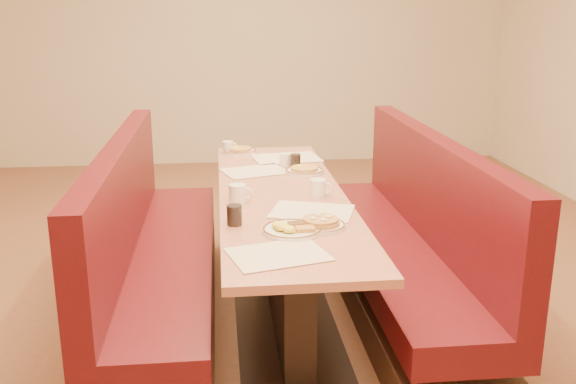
{
  "coord_description": "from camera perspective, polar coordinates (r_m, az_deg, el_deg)",
  "views": [
    {
      "loc": [
        -0.34,
        -3.46,
        1.75
      ],
      "look_at": [
        0.0,
        -0.33,
        0.85
      ],
      "focal_mm": 40.0,
      "sensor_mm": 36.0,
      "label": 1
    }
  ],
  "objects": [
    {
      "name": "coffee_mug_c",
      "position": [
        4.25,
        -0.24,
        2.91
      ],
      "size": [
        0.1,
        0.07,
        0.08
      ],
      "rotation": [
        0.0,
        0.0,
        -0.09
      ],
      "color": "white",
      "rests_on": "diner_table"
    },
    {
      "name": "booth_right",
      "position": [
        3.88,
        10.32,
        -5.29
      ],
      "size": [
        0.55,
        2.5,
        1.05
      ],
      "color": "#4C3326",
      "rests_on": "ground"
    },
    {
      "name": "soda_tumbler_near",
      "position": [
        3.08,
        -4.78,
        -2.07
      ],
      "size": [
        0.07,
        0.07,
        0.1
      ],
      "color": "black",
      "rests_on": "diner_table"
    },
    {
      "name": "booth_left",
      "position": [
        3.75,
        -11.83,
        -6.14
      ],
      "size": [
        0.55,
        2.5,
        1.05
      ],
      "color": "#4C3326",
      "rests_on": "ground"
    },
    {
      "name": "placemat_far_right",
      "position": [
        4.46,
        -0.14,
        3.05
      ],
      "size": [
        0.49,
        0.39,
        0.0
      ],
      "primitive_type": "cube",
      "rotation": [
        0.0,
        0.0,
        0.14
      ],
      "color": "#FFF5C7",
      "rests_on": "diner_table"
    },
    {
      "name": "extra_plate_mid",
      "position": [
        4.06,
        1.45,
        1.95
      ],
      "size": [
        0.25,
        0.25,
        0.05
      ],
      "rotation": [
        0.0,
        0.0,
        0.43
      ],
      "color": "white",
      "rests_on": "diner_table"
    },
    {
      "name": "ground",
      "position": [
        3.89,
        -0.54,
        -10.76
      ],
      "size": [
        8.0,
        8.0,
        0.0
      ],
      "primitive_type": "plane",
      "color": "#9E6647",
      "rests_on": "ground"
    },
    {
      "name": "pancake_plate",
      "position": [
        3.05,
        2.91,
        -2.83
      ],
      "size": [
        0.24,
        0.24,
        0.05
      ],
      "rotation": [
        0.0,
        0.0,
        -0.23
      ],
      "color": "white",
      "rests_on": "diner_table"
    },
    {
      "name": "coffee_mug_d",
      "position": [
        4.66,
        -5.32,
        4.03
      ],
      "size": [
        0.11,
        0.08,
        0.08
      ],
      "rotation": [
        0.0,
        0.0,
        0.32
      ],
      "color": "white",
      "rests_on": "diner_table"
    },
    {
      "name": "placemat_near_right",
      "position": [
        3.28,
        2.15,
        -1.71
      ],
      "size": [
        0.48,
        0.42,
        0.0
      ],
      "primitive_type": "cube",
      "rotation": [
        0.0,
        0.0,
        -0.32
      ],
      "color": "#FFF5C7",
      "rests_on": "diner_table"
    },
    {
      "name": "placemat_near_left",
      "position": [
        2.71,
        -0.88,
        -5.56
      ],
      "size": [
        0.46,
        0.39,
        0.0
      ],
      "primitive_type": "cube",
      "rotation": [
        0.0,
        0.0,
        0.26
      ],
      "color": "#FFF5C7",
      "rests_on": "diner_table"
    },
    {
      "name": "eggs_plate",
      "position": [
        2.98,
        0.3,
        -3.31
      ],
      "size": [
        0.28,
        0.28,
        0.06
      ],
      "rotation": [
        0.0,
        0.0,
        0.02
      ],
      "color": "white",
      "rests_on": "diner_table"
    },
    {
      "name": "soda_tumbler_mid",
      "position": [
        4.19,
        0.67,
        2.78
      ],
      "size": [
        0.07,
        0.07,
        0.09
      ],
      "color": "black",
      "rests_on": "diner_table"
    },
    {
      "name": "extra_plate_far",
      "position": [
        4.65,
        -4.3,
        3.7
      ],
      "size": [
        0.24,
        0.24,
        0.05
      ],
      "rotation": [
        0.0,
        0.0,
        -0.38
      ],
      "color": "white",
      "rests_on": "diner_table"
    },
    {
      "name": "coffee_mug_b",
      "position": [
        3.44,
        -4.43,
        -0.12
      ],
      "size": [
        0.13,
        0.09,
        0.1
      ],
      "rotation": [
        0.0,
        0.0,
        -0.17
      ],
      "color": "white",
      "rests_on": "diner_table"
    },
    {
      "name": "diner_table",
      "position": [
        3.74,
        -0.56,
        -5.63
      ],
      "size": [
        0.7,
        2.5,
        0.75
      ],
      "color": "black",
      "rests_on": "ground"
    },
    {
      "name": "placemat_far_left",
      "position": [
        4.1,
        -2.95,
        1.87
      ],
      "size": [
        0.47,
        0.4,
        0.0
      ],
      "primitive_type": "cube",
      "rotation": [
        0.0,
        0.0,
        0.31
      ],
      "color": "#FFF5C7",
      "rests_on": "diner_table"
    },
    {
      "name": "coffee_mug_a",
      "position": [
        3.54,
        2.74,
        0.39
      ],
      "size": [
        0.13,
        0.09,
        0.1
      ],
      "rotation": [
        0.0,
        0.0,
        -0.28
      ],
      "color": "white",
      "rests_on": "diner_table"
    }
  ]
}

